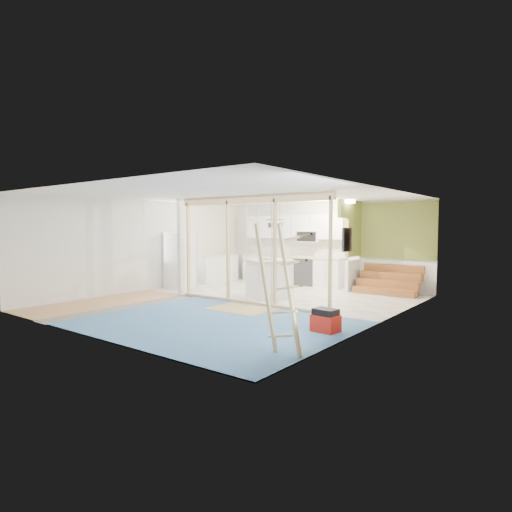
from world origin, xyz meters
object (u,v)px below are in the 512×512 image
Objects in this scene: ladder at (280,288)px; island at (269,279)px; fridge at (180,260)px; toolbox at (326,321)px.

island is at bearing 134.59° from ladder.
fridge is 1.26× the size of island.
fridge is at bearing 166.44° from toolbox.
fridge is 3.50× the size of toolbox.
toolbox is at bearing -15.85° from island.
island is 3.81m from toolbox.
ladder reaches higher than fridge.
toolbox is 1.70m from ladder.
island is at bearing 8.87° from fridge.
toolbox is (2.94, -2.40, -0.29)m from island.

